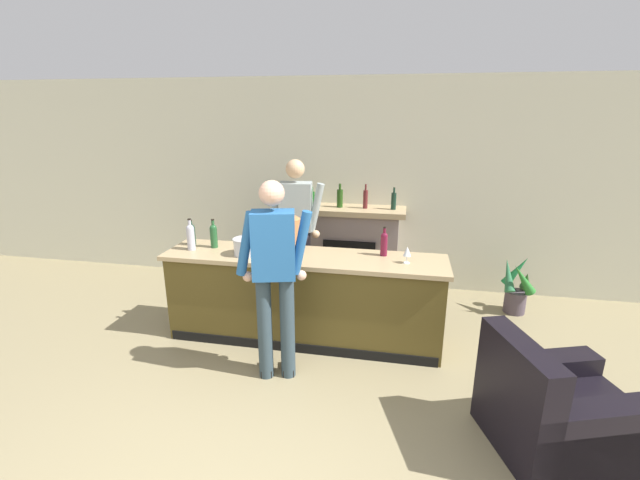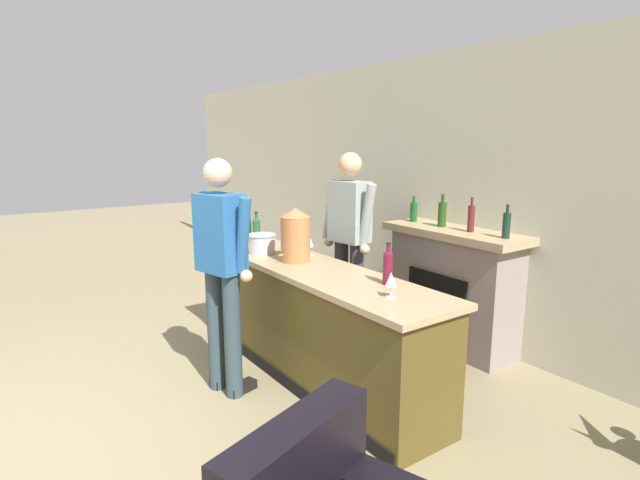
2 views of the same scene
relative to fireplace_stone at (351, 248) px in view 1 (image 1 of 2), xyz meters
The scene contains 15 objects.
wall_back_panel 0.88m from the fireplace_stone, 135.18° to the left, with size 12.00×0.07×2.75m.
bar_counter 1.47m from the fireplace_stone, 102.06° to the right, with size 2.85×0.64×0.93m.
fireplace_stone is the anchor object (origin of this frame).
armchair_black 3.14m from the fireplace_stone, 55.70° to the right, with size 1.12×1.03×0.86m.
potted_plant_corner 2.07m from the fireplace_stone, ahead, with size 0.38×0.39×0.68m.
person_customer 2.21m from the fireplace_stone, 100.54° to the right, with size 0.64×0.37×1.80m.
person_bartender 1.07m from the fireplace_stone, 123.37° to the right, with size 0.66×0.34×1.82m.
copper_dispenser 1.62m from the fireplace_stone, 107.57° to the right, with size 0.25×0.29×0.45m.
ice_bucket_steel 1.82m from the fireplace_stone, 119.96° to the right, with size 0.25×0.25×0.17m.
wine_bottle_riesling_slim 1.95m from the fireplace_stone, 133.57° to the right, with size 0.07×0.07×0.31m.
wine_bottle_chardonnay_pale 2.17m from the fireplace_stone, 135.24° to the right, with size 0.08×0.08×0.33m.
wine_bottle_rose_blush 1.46m from the fireplace_stone, 69.37° to the right, with size 0.07×0.07×0.30m.
wine_bottle_cabernet_heavy 2.11m from the fireplace_stone, 139.90° to the right, with size 0.08×0.08×0.28m.
wine_glass_mid_counter 1.70m from the fireplace_stone, 64.15° to the right, with size 0.08×0.08×0.17m.
wine_glass_front_right 1.44m from the fireplace_stone, 114.40° to the right, with size 0.08×0.08×0.17m.
Camera 1 is at (0.91, -1.68, 2.33)m, focal length 24.00 mm.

